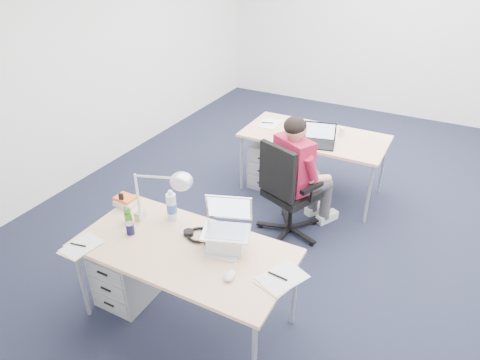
% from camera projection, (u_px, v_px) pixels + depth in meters
% --- Properties ---
extents(floor, '(7.00, 7.00, 0.00)m').
position_uv_depth(floor, '(326.00, 215.00, 4.73)').
color(floor, black).
rests_on(floor, ground).
extents(room, '(6.02, 7.02, 2.80)m').
position_uv_depth(room, '(345.00, 60.00, 3.87)').
color(room, white).
rests_on(room, ground).
extents(desk_near, '(1.60, 0.80, 0.73)m').
position_uv_depth(desk_near, '(184.00, 252.00, 3.14)').
color(desk_near, '#DBAA7E').
rests_on(desk_near, ground).
extents(desk_far, '(1.60, 0.80, 0.73)m').
position_uv_depth(desk_far, '(314.00, 139.00, 4.86)').
color(desk_far, '#DBAA7E').
rests_on(desk_far, ground).
extents(office_chair, '(0.86, 0.86, 1.05)m').
position_uv_depth(office_chair, '(288.00, 209.00, 4.32)').
color(office_chair, black).
rests_on(office_chair, ground).
extents(seated_person, '(0.63, 0.76, 1.26)m').
position_uv_depth(seated_person, '(303.00, 174.00, 4.25)').
color(seated_person, '#AC183A').
rests_on(seated_person, ground).
extents(drawer_pedestal_near, '(0.40, 0.50, 0.55)m').
position_uv_depth(drawer_pedestal_near, '(128.00, 270.00, 3.57)').
color(drawer_pedestal_near, '#A0A4A5').
rests_on(drawer_pedestal_near, ground).
extents(drawer_pedestal_far, '(0.40, 0.50, 0.55)m').
position_uv_depth(drawer_pedestal_far, '(271.00, 163.00, 5.22)').
color(drawer_pedestal_far, '#A0A4A5').
rests_on(drawer_pedestal_far, ground).
extents(silver_laptop, '(0.41, 0.37, 0.36)m').
position_uv_depth(silver_laptop, '(226.00, 227.00, 3.03)').
color(silver_laptop, silver).
rests_on(silver_laptop, desk_near).
extents(wireless_keyboard, '(0.26, 0.14, 0.01)m').
position_uv_depth(wireless_keyboard, '(221.00, 255.00, 3.03)').
color(wireless_keyboard, white).
rests_on(wireless_keyboard, desk_near).
extents(computer_mouse, '(0.08, 0.12, 0.04)m').
position_uv_depth(computer_mouse, '(230.00, 276.00, 2.83)').
color(computer_mouse, white).
rests_on(computer_mouse, desk_near).
extents(headphones, '(0.29, 0.25, 0.04)m').
position_uv_depth(headphones, '(199.00, 234.00, 3.22)').
color(headphones, black).
rests_on(headphones, desk_near).
extents(can_koozie, '(0.07, 0.07, 0.10)m').
position_uv_depth(can_koozie, '(130.00, 228.00, 3.23)').
color(can_koozie, '#17133E').
rests_on(can_koozie, desk_near).
extents(water_bottle, '(0.10, 0.10, 0.26)m').
position_uv_depth(water_bottle, '(171.00, 205.00, 3.36)').
color(water_bottle, silver).
rests_on(water_bottle, desk_near).
extents(bear_figurine, '(0.09, 0.08, 0.15)m').
position_uv_depth(bear_figurine, '(128.00, 215.00, 3.34)').
color(bear_figurine, '#257920').
rests_on(bear_figurine, desk_near).
extents(book_stack, '(0.19, 0.15, 0.08)m').
position_uv_depth(book_stack, '(126.00, 201.00, 3.58)').
color(book_stack, silver).
rests_on(book_stack, desk_near).
extents(cordless_phone, '(0.04, 0.03, 0.13)m').
position_uv_depth(cordless_phone, '(122.00, 201.00, 3.53)').
color(cordless_phone, black).
rests_on(cordless_phone, desk_near).
extents(papers_left, '(0.22, 0.29, 0.01)m').
position_uv_depth(papers_left, '(80.00, 247.00, 3.11)').
color(papers_left, '#EFD28A').
rests_on(papers_left, desk_near).
extents(papers_right, '(0.32, 0.37, 0.01)m').
position_uv_depth(papers_right, '(280.00, 278.00, 2.83)').
color(papers_right, '#EFD28A').
rests_on(papers_right, desk_near).
extents(sunglasses, '(0.11, 0.05, 0.02)m').
position_uv_depth(sunglasses, '(211.00, 245.00, 3.11)').
color(sunglasses, black).
rests_on(sunglasses, desk_near).
extents(desk_lamp, '(0.50, 0.24, 0.55)m').
position_uv_depth(desk_lamp, '(154.00, 194.00, 3.22)').
color(desk_lamp, silver).
rests_on(desk_lamp, desk_near).
extents(dark_laptop, '(0.41, 0.40, 0.25)m').
position_uv_depth(dark_laptop, '(319.00, 135.00, 4.53)').
color(dark_laptop, black).
rests_on(dark_laptop, desk_far).
extents(far_cup, '(0.08, 0.08, 0.10)m').
position_uv_depth(far_cup, '(342.00, 132.00, 4.79)').
color(far_cup, white).
rests_on(far_cup, desk_far).
extents(far_papers, '(0.23, 0.32, 0.01)m').
position_uv_depth(far_papers, '(269.00, 124.00, 5.10)').
color(far_papers, white).
rests_on(far_papers, desk_far).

